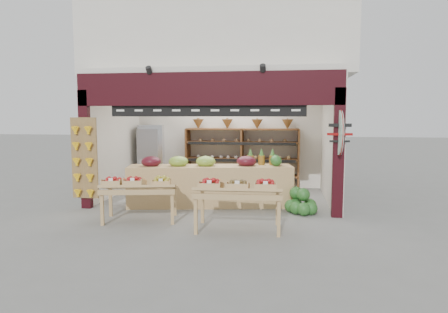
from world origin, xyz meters
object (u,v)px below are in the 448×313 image
(display_table_left, at_px, (135,185))
(watermelon_pile, at_px, (301,204))
(display_table_right, at_px, (238,187))
(back_shelving, at_px, (242,147))
(refrigerator, at_px, (152,156))
(mid_counter, at_px, (210,184))
(cardboard_stack, at_px, (173,185))

(display_table_left, bearing_deg, watermelon_pile, 18.05)
(display_table_right, bearing_deg, display_table_left, 170.42)
(back_shelving, relative_size, watermelon_pile, 4.55)
(display_table_left, bearing_deg, refrigerator, 103.87)
(mid_counter, relative_size, display_table_right, 2.37)
(refrigerator, distance_m, mid_counter, 3.17)
(back_shelving, bearing_deg, mid_counter, -101.98)
(display_table_right, xyz_separation_m, watermelon_pile, (1.19, 1.44, -0.58))
(cardboard_stack, bearing_deg, watermelon_pile, -25.51)
(back_shelving, distance_m, watermelon_pile, 3.30)
(cardboard_stack, distance_m, watermelon_pile, 3.63)
(mid_counter, distance_m, display_table_right, 2.03)
(refrigerator, distance_m, display_table_right, 5.10)
(cardboard_stack, xyz_separation_m, watermelon_pile, (3.28, -1.56, -0.03))
(back_shelving, relative_size, refrigerator, 1.79)
(refrigerator, height_order, display_table_left, refrigerator)
(back_shelving, distance_m, cardboard_stack, 2.28)
(cardboard_stack, xyz_separation_m, display_table_right, (2.09, -3.00, 0.55))
(refrigerator, xyz_separation_m, display_table_left, (0.92, -3.73, -0.18))
(back_shelving, bearing_deg, display_table_right, -84.90)
(display_table_left, distance_m, display_table_right, 2.15)
(watermelon_pile, bearing_deg, display_table_left, -161.95)
(cardboard_stack, distance_m, display_table_right, 3.69)
(cardboard_stack, bearing_deg, refrigerator, 131.07)
(cardboard_stack, relative_size, mid_counter, 0.27)
(mid_counter, bearing_deg, watermelon_pile, -10.30)
(refrigerator, relative_size, watermelon_pile, 2.55)
(watermelon_pile, bearing_deg, mid_counter, 169.70)
(display_table_right, bearing_deg, cardboard_stack, 124.82)
(back_shelving, height_order, display_table_right, back_shelving)
(back_shelving, height_order, watermelon_pile, back_shelving)
(cardboard_stack, height_order, watermelon_pile, cardboard_stack)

